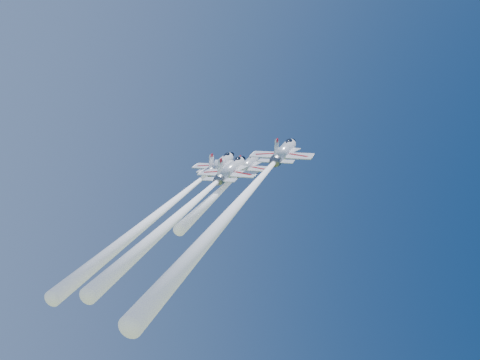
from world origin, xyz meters
TOP-DOWN VIEW (x-y plane):
  - jet_lead at (-4.49, -3.06)m, footprint 27.28×23.47m
  - jet_left at (-16.50, -6.71)m, footprint 36.84×32.35m
  - jet_right at (-11.92, -19.98)m, footprint 41.31×36.19m
  - jet_slot at (-16.48, -12.20)m, footprint 33.83×29.43m

SIDE VIEW (x-z plane):
  - jet_slot at x=-16.48m, z-range 78.76..116.84m
  - jet_right at x=-11.92m, z-range 74.80..122.29m
  - jet_left at x=-16.50m, z-range 78.07..120.71m
  - jet_lead at x=-4.49m, z-range 89.79..119.47m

